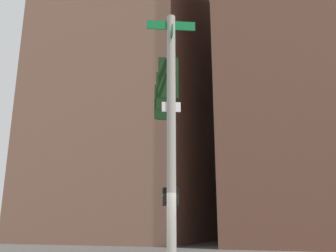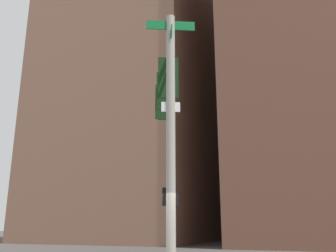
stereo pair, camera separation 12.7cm
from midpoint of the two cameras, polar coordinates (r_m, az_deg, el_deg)
signal_pole_assembly at (r=9.98m, az=0.24°, el=2.41°), size 3.64×2.15×6.95m
building_brick_nearside at (r=48.73m, az=19.51°, el=17.69°), size 23.38×15.05×55.17m
building_brick_midblock at (r=50.36m, az=-4.70°, el=3.34°), size 23.33×19.21×35.62m
building_glass_tower at (r=78.43m, az=12.61°, el=15.08°), size 31.46×22.12×81.85m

